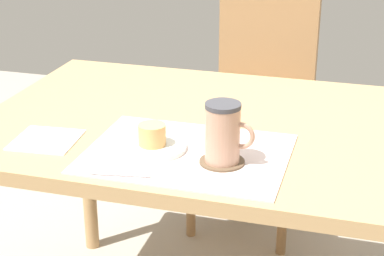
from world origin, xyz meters
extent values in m
cylinder|color=tan|center=(-0.59, 0.36, 0.33)|extent=(0.05, 0.05, 0.67)
cube|color=tan|center=(0.00, 0.00, 0.69)|extent=(1.30, 0.83, 0.04)
cylinder|color=#997047|center=(0.09, 0.51, 0.21)|extent=(0.04, 0.04, 0.42)
cylinder|color=#997047|center=(-0.26, 0.54, 0.21)|extent=(0.04, 0.04, 0.42)
cylinder|color=#997047|center=(0.12, 0.86, 0.21)|extent=(0.04, 0.04, 0.42)
cylinder|color=#997047|center=(-0.23, 0.89, 0.21)|extent=(0.04, 0.04, 0.42)
cube|color=#997047|center=(-0.07, 0.70, 0.44)|extent=(0.45, 0.45, 0.04)
cube|color=#997047|center=(-0.06, 0.90, 0.68)|extent=(0.39, 0.06, 0.45)
cube|color=silver|center=(-0.05, -0.22, 0.71)|extent=(0.46, 0.35, 0.00)
cylinder|color=silver|center=(-0.13, -0.22, 0.72)|extent=(0.16, 0.16, 0.01)
cylinder|color=#E0A860|center=(-0.13, -0.22, 0.75)|extent=(0.06, 0.06, 0.05)
cylinder|color=brown|center=(0.04, -0.25, 0.71)|extent=(0.10, 0.10, 0.00)
cylinder|color=tan|center=(0.04, -0.25, 0.78)|extent=(0.08, 0.08, 0.13)
cylinder|color=#3D3D42|center=(0.04, -0.25, 0.85)|extent=(0.08, 0.08, 0.01)
torus|color=tan|center=(0.08, -0.25, 0.78)|extent=(0.06, 0.01, 0.06)
cylinder|color=silver|center=(-0.15, -0.37, 0.71)|extent=(0.13, 0.03, 0.01)
cube|color=white|center=(-0.40, -0.24, 0.71)|extent=(0.16, 0.16, 0.00)
camera|label=1|loc=(0.34, -1.51, 1.33)|focal=60.00mm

